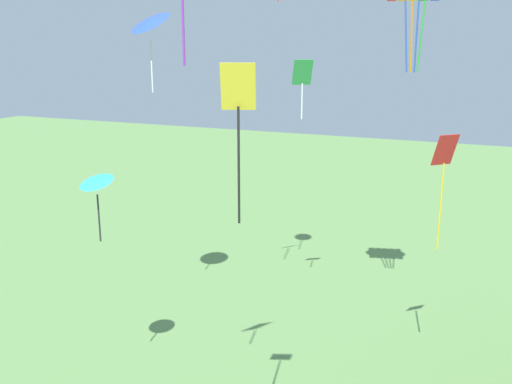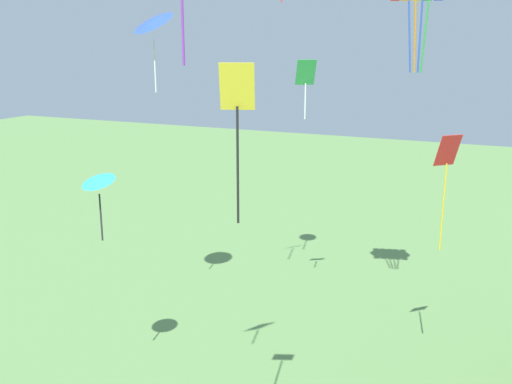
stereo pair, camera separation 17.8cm
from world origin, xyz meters
TOP-DOWN VIEW (x-y plane):
  - kite_yellow_diamond at (0.24, 7.28)m, footprint 0.71×0.48m
  - kite_red_diamond at (3.46, 14.11)m, footprint 0.72×0.71m
  - kite_cyan_delta at (-4.93, 9.32)m, footprint 1.07×1.05m
  - kite_blue_delta at (-5.77, 13.46)m, footprint 1.74×1.67m
  - kite_green_diamond at (-1.57, 16.29)m, footprint 0.76×0.67m

SIDE VIEW (x-z plane):
  - kite_cyan_delta at x=-4.93m, z-range 5.44..7.32m
  - kite_red_diamond at x=3.46m, z-range 4.83..8.25m
  - kite_yellow_diamond at x=0.24m, z-range 7.14..10.27m
  - kite_green_diamond at x=-1.57m, z-range 7.85..9.88m
  - kite_blue_delta at x=-5.77m, z-range 9.34..11.97m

